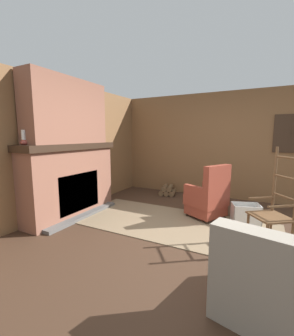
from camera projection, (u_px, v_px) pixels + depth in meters
ground_plane at (193, 241)px, 3.25m from camera, size 14.00×14.00×0.00m
wood_panel_wall_left at (59, 148)px, 4.27m from camera, size 0.06×5.82×2.54m
wood_panel_wall_back at (227, 146)px, 5.37m from camera, size 5.82×0.09×2.54m
fireplace_hearth at (71, 180)px, 4.23m from camera, size 0.66×1.99×1.37m
chimney_breast at (67, 111)px, 4.06m from camera, size 0.40×1.66×1.15m
area_rug at (172, 223)px, 3.90m from camera, size 3.45×1.57×0.01m
armchair at (208, 199)px, 4.10m from camera, size 0.80×0.81×1.00m
rocking_chair at (273, 216)px, 3.02m from camera, size 0.90×0.83×1.36m
firewood_stack at (168, 190)px, 5.79m from camera, size 0.49×0.51×0.25m
laundry_basket at (246, 214)px, 3.87m from camera, size 0.52×0.44×0.34m
oil_lamp_vase at (24, 140)px, 3.40m from camera, size 0.11×0.11×0.23m
storage_case at (96, 139)px, 4.86m from camera, size 0.15×0.25×0.16m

